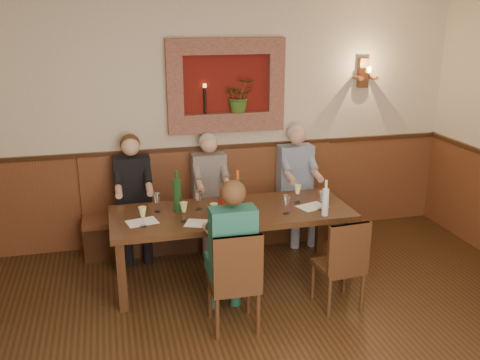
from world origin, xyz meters
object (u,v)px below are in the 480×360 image
object	(u,v)px
water_bottle	(325,201)
person_bench_left	(134,207)
spittoon_bucket	(231,200)
chair_near_left	(234,299)
person_bench_mid	(211,202)
wine_bottle_green_a	(238,193)
wine_bottle_green_b	(177,195)
chair_near_right	(339,281)
person_chair_front	(231,264)
dining_table	(232,218)
person_bench_right	(297,193)
bench	(214,217)

from	to	relation	value
water_bottle	person_bench_left	bearing A→B (deg)	146.43
person_bench_left	spittoon_bucket	bearing A→B (deg)	-43.61
person_bench_left	chair_near_left	bearing A→B (deg)	-67.12
person_bench_mid	spittoon_bucket	bearing A→B (deg)	-87.53
person_bench_mid	wine_bottle_green_a	bearing A→B (deg)	-81.30
spittoon_bucket	wine_bottle_green_b	distance (m)	0.53
chair_near_right	water_bottle	world-z (taller)	water_bottle
person_bench_mid	person_chair_front	bearing A→B (deg)	-94.93
dining_table	chair_near_right	world-z (taller)	chair_near_right
person_bench_right	wine_bottle_green_b	size ratio (longest dim) A/B	3.30
chair_near_right	bench	bearing A→B (deg)	112.04
dining_table	chair_near_left	xyz separation A→B (m)	(-0.19, -0.89, -0.40)
chair_near_right	person_bench_right	xyz separation A→B (m)	(0.16, 1.61, 0.32)
chair_near_left	spittoon_bucket	size ratio (longest dim) A/B	3.79
water_bottle	spittoon_bucket	bearing A→B (deg)	160.03
dining_table	chair_near_left	distance (m)	1.00
spittoon_bucket	water_bottle	size ratio (longest dim) A/B	0.69
dining_table	chair_near_right	bearing A→B (deg)	-42.68
bench	chair_near_right	distance (m)	1.92
dining_table	wine_bottle_green_a	world-z (taller)	wine_bottle_green_a
chair_near_right	spittoon_bucket	size ratio (longest dim) A/B	3.60
person_bench_right	wine_bottle_green_a	xyz separation A→B (m)	(-0.93, -0.80, 0.34)
bench	person_bench_left	size ratio (longest dim) A/B	2.17
person_bench_mid	person_bench_right	xyz separation A→B (m)	(1.05, -0.00, 0.02)
chair_near_left	person_bench_left	distance (m)	1.90
person_bench_mid	person_chair_front	size ratio (longest dim) A/B	1.00
person_bench_mid	wine_bottle_green_b	bearing A→B (deg)	-123.07
person_bench_left	water_bottle	bearing A→B (deg)	-33.57
water_bottle	chair_near_left	bearing A→B (deg)	-152.47
person_chair_front	water_bottle	world-z (taller)	person_chair_front
person_bench_left	wine_bottle_green_a	xyz separation A→B (m)	(0.99, -0.80, 0.35)
wine_bottle_green_a	wine_bottle_green_b	bearing A→B (deg)	173.11
dining_table	wine_bottle_green_a	xyz separation A→B (m)	(0.07, 0.04, 0.24)
person_bench_right	spittoon_bucket	world-z (taller)	person_bench_right
dining_table	wine_bottle_green_a	bearing A→B (deg)	28.06
chair_near_left	wine_bottle_green_a	xyz separation A→B (m)	(0.26, 0.93, 0.65)
person_bench_left	person_bench_mid	xyz separation A→B (m)	(0.87, 0.00, -0.01)
person_bench_left	wine_bottle_green_b	bearing A→B (deg)	-61.57
chair_near_right	person_bench_right	world-z (taller)	person_bench_right
person_bench_left	person_bench_right	xyz separation A→B (m)	(1.92, -0.00, 0.01)
chair_near_left	person_chair_front	distance (m)	0.30
chair_near_right	water_bottle	bearing A→B (deg)	83.68
person_bench_mid	wine_bottle_green_a	world-z (taller)	person_bench_mid
wine_bottle_green_a	chair_near_right	bearing A→B (deg)	-46.59
person_bench_left	person_bench_mid	bearing A→B (deg)	0.07
person_chair_front	water_bottle	size ratio (longest dim) A/B	3.77
dining_table	person_bench_mid	bearing A→B (deg)	93.49
person_bench_right	dining_table	bearing A→B (deg)	-140.11
person_bench_right	spittoon_bucket	distance (m)	1.37
person_bench_mid	bench	bearing A→B (deg)	63.61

